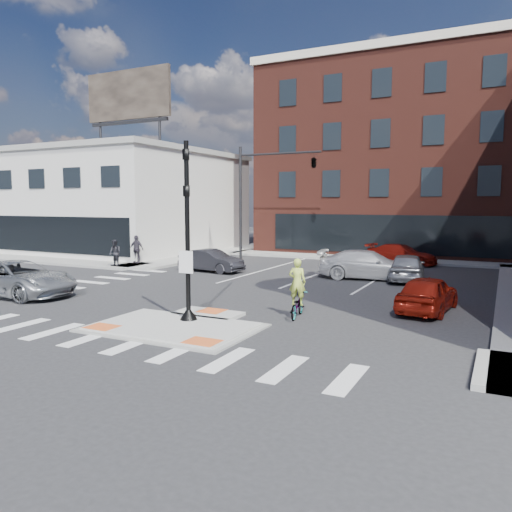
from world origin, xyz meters
The scene contains 19 objects.
ground centered at (0.00, 0.00, 0.00)m, with size 120.00×120.00×0.00m, color #28282B.
refuge_island centered at (0.00, -0.26, 0.05)m, with size 5.40×4.65×0.13m.
sidewalk_nw centered at (-16.76, 15.29, 0.08)m, with size 23.50×20.50×0.15m.
sidewalk_n centered at (3.00, 22.00, 0.07)m, with size 26.00×3.00×0.15m, color gray.
building_nw centered at (-21.98, 19.98, 4.23)m, with size 20.40×16.40×14.40m.
building_n centered at (3.00, 31.99, 7.80)m, with size 24.40×18.40×15.50m.
building_far_left centered at (-4.00, 52.00, 5.00)m, with size 10.00×12.00×10.00m, color slate.
building_far_right centered at (9.00, 54.00, 6.00)m, with size 12.00×12.00×12.00m, color brown.
signal_pole centered at (0.00, 0.40, 2.36)m, with size 0.60×0.60×5.98m.
mast_arm_signal centered at (-3.47, 18.00, 6.21)m, with size 6.10×2.24×8.00m.
silver_suv centered at (-9.50, 1.15, 0.77)m, with size 2.56×5.56×1.54m, color #9DA0A4.
red_sedan centered at (7.02, 5.84, 0.69)m, with size 1.64×4.07×1.39m, color maroon.
white_pickup centered at (3.02, 12.92, 0.77)m, with size 2.15×5.28×1.53m, color silver.
bg_car_dark centered at (-5.98, 11.52, 0.66)m, with size 1.41×4.03×1.33m, color #232328.
bg_car_silver centered at (5.00, 13.13, 0.74)m, with size 1.74×4.33×1.48m, color #9FA2A6.
bg_car_red centered at (3.42, 20.22, 0.67)m, with size 1.87×4.59×1.33m, color maroon.
cyclist centered at (3.00, 2.80, 0.72)m, with size 0.84×1.74×2.13m.
pedestrian_a centered at (-12.00, 10.00, 0.98)m, with size 0.81×0.63×1.67m, color black.
pedestrian_b centered at (-12.00, 12.00, 1.06)m, with size 1.06×0.44×1.81m, color #332E38.
Camera 1 is at (9.52, -13.46, 4.08)m, focal length 35.00 mm.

